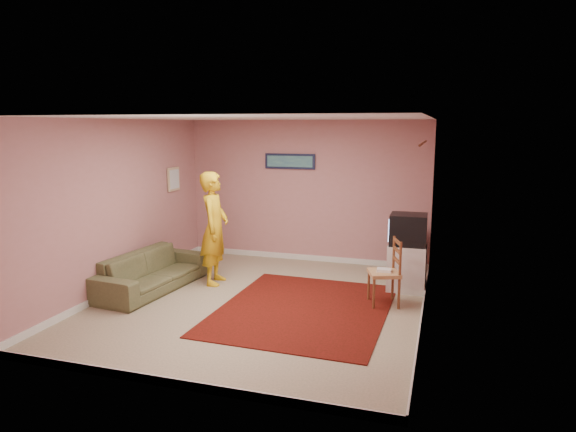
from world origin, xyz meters
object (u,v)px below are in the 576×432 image
(crt_tv, at_px, (408,229))
(chair_a, at_px, (406,245))
(sofa, at_px, (152,271))
(person, at_px, (214,228))
(tv_cabinet, at_px, (407,267))
(chair_b, at_px, (384,265))

(crt_tv, distance_m, chair_a, 0.93)
(sofa, bearing_deg, person, -46.89)
(chair_a, bearing_deg, tv_cabinet, -64.41)
(tv_cabinet, distance_m, person, 3.06)
(tv_cabinet, distance_m, chair_a, 0.83)
(tv_cabinet, bearing_deg, sofa, -163.19)
(tv_cabinet, xyz_separation_m, chair_b, (-0.26, -0.77, 0.22))
(tv_cabinet, xyz_separation_m, person, (-2.96, -0.53, 0.54))
(crt_tv, bearing_deg, sofa, -164.16)
(crt_tv, relative_size, chair_b, 1.04)
(crt_tv, xyz_separation_m, sofa, (-3.74, -1.13, -0.66))
(chair_b, relative_size, person, 0.30)
(sofa, bearing_deg, tv_cabinet, -67.36)
(person, bearing_deg, chair_a, -73.88)
(chair_b, height_order, sofa, chair_b)
(chair_a, xyz_separation_m, chair_b, (-0.17, -1.58, 0.06))
(crt_tv, distance_m, chair_b, 0.89)
(crt_tv, xyz_separation_m, chair_a, (-0.08, 0.81, -0.44))
(chair_b, bearing_deg, person, -114.30)
(crt_tv, distance_m, sofa, 3.97)
(tv_cabinet, distance_m, sofa, 3.92)
(tv_cabinet, bearing_deg, person, -169.81)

